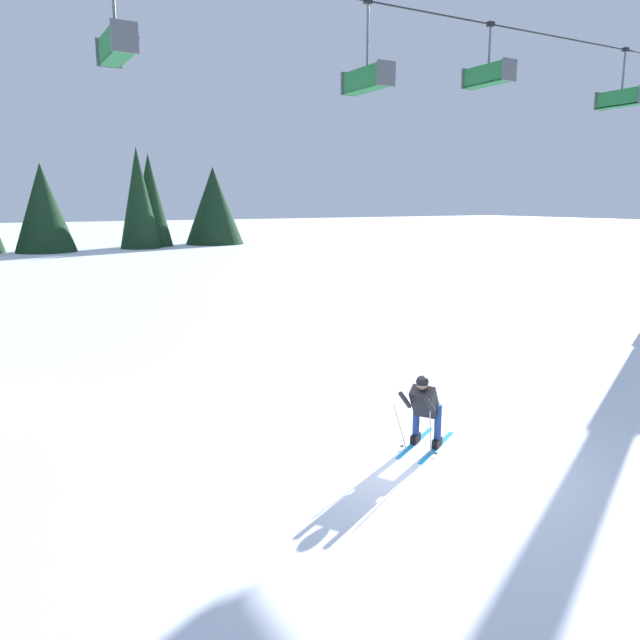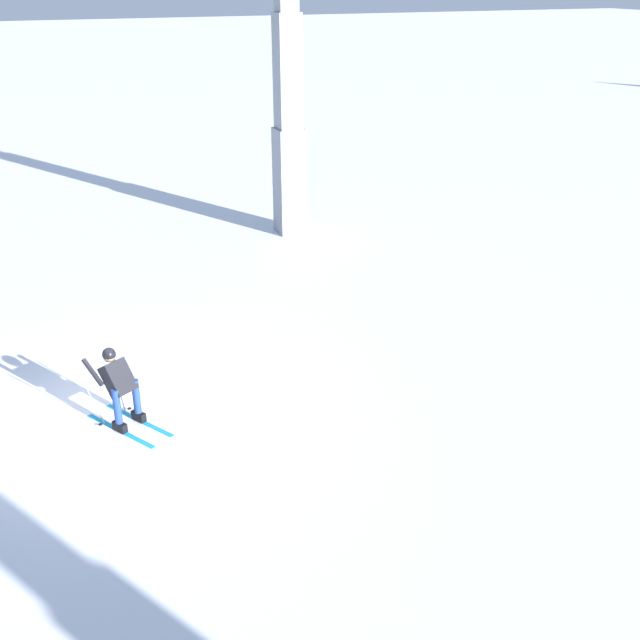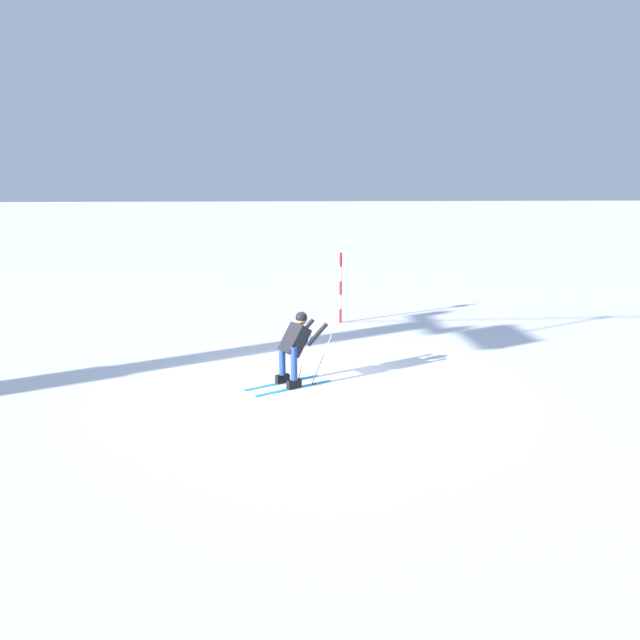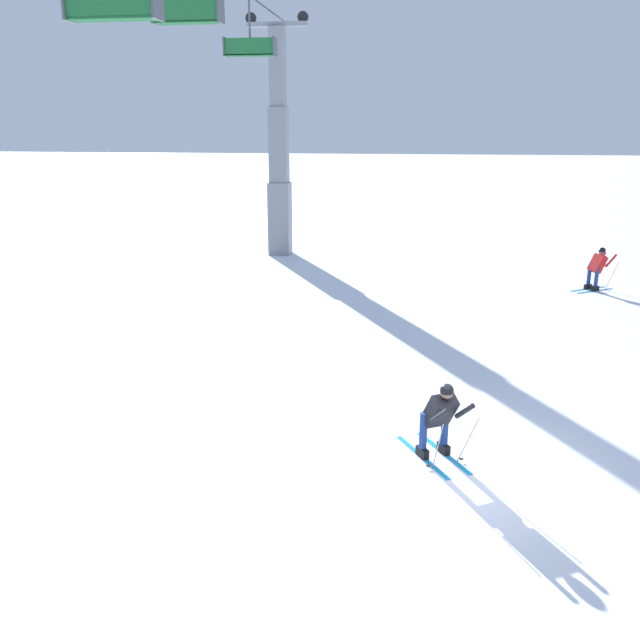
{
  "view_description": "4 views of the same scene",
  "coord_description": "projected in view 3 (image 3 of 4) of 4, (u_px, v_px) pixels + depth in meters",
  "views": [
    {
      "loc": [
        -6.41,
        -8.14,
        4.47
      ],
      "look_at": [
        -0.05,
        3.17,
        1.91
      ],
      "focal_mm": 34.19,
      "sensor_mm": 36.0,
      "label": 1
    },
    {
      "loc": [
        11.99,
        -1.1,
        7.16
      ],
      "look_at": [
        0.53,
        3.76,
        1.38
      ],
      "focal_mm": 42.06,
      "sensor_mm": 36.0,
      "label": 2
    },
    {
      "loc": [
        0.91,
        12.01,
        3.82
      ],
      "look_at": [
        0.08,
        2.21,
        1.72
      ],
      "focal_mm": 36.02,
      "sensor_mm": 36.0,
      "label": 3
    },
    {
      "loc": [
        -10.29,
        0.53,
        5.45
      ],
      "look_at": [
        0.14,
        2.07,
        2.44
      ],
      "focal_mm": 38.34,
      "sensor_mm": 36.0,
      "label": 4
    }
  ],
  "objects": [
    {
      "name": "skier_carving_main",
      "position": [
        295.0,
        344.0,
        12.3
      ],
      "size": [
        1.72,
        1.35,
        1.55
      ],
      "color": "#198CCC",
      "rests_on": "ground_plane"
    },
    {
      "name": "trail_marker_pole",
      "position": [
        341.0,
        285.0,
        17.78
      ],
      "size": [
        0.07,
        0.28,
        1.97
      ],
      "color": "red",
      "rests_on": "ground_plane"
    },
    {
      "name": "ground_plane",
      "position": [
        315.0,
        382.0,
        12.58
      ],
      "size": [
        260.0,
        260.0,
        0.0
      ],
      "primitive_type": "plane",
      "color": "white"
    }
  ]
}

